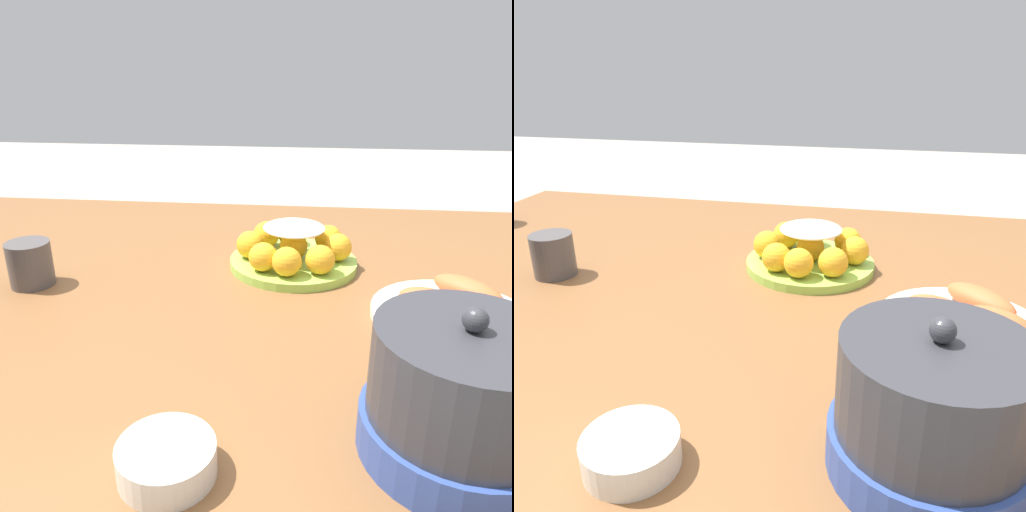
% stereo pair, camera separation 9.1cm
% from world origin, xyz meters
% --- Properties ---
extents(dining_table, '(1.49, 1.08, 0.72)m').
position_xyz_m(dining_table, '(0.00, 0.00, 0.65)').
color(dining_table, brown).
rests_on(dining_table, ground_plane).
extents(cake_plate, '(0.24, 0.24, 0.09)m').
position_xyz_m(cake_plate, '(-0.13, -0.11, 0.76)').
color(cake_plate, '#99CC4C').
rests_on(cake_plate, dining_table).
extents(sauce_bowl, '(0.10, 0.10, 0.03)m').
position_xyz_m(sauce_bowl, '(-0.03, 0.42, 0.74)').
color(sauce_bowl, silver).
rests_on(sauce_bowl, dining_table).
extents(seafood_platter, '(0.25, 0.25, 0.07)m').
position_xyz_m(seafood_platter, '(-0.39, 0.08, 0.74)').
color(seafood_platter, silver).
rests_on(seafood_platter, dining_table).
extents(cup_far, '(0.08, 0.08, 0.08)m').
position_xyz_m(cup_far, '(0.32, 0.02, 0.76)').
color(cup_far, '#4C4747').
rests_on(cup_far, dining_table).
extents(warming_pot, '(0.19, 0.19, 0.16)m').
position_xyz_m(warming_pot, '(-0.31, 0.36, 0.79)').
color(warming_pot, '#334C99').
rests_on(warming_pot, dining_table).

